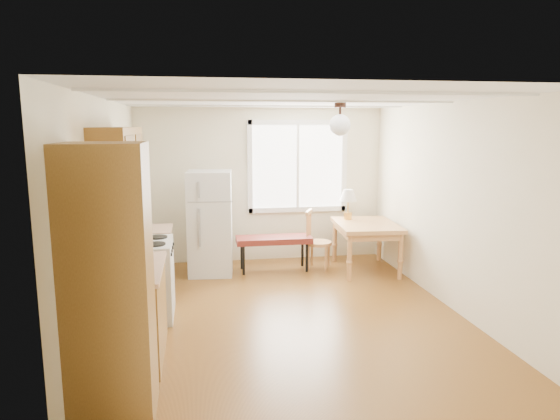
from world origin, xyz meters
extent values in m
cube|color=#573211|center=(0.00, 0.00, 0.00)|extent=(4.60, 5.60, 0.12)
cube|color=white|center=(0.00, 0.00, 2.50)|extent=(4.60, 5.60, 0.12)
cube|color=beige|center=(0.00, 2.50, 1.25)|extent=(4.60, 0.10, 2.50)
cube|color=beige|center=(0.00, -2.50, 1.25)|extent=(4.60, 0.10, 2.50)
cube|color=beige|center=(-2.00, 0.00, 1.25)|extent=(0.10, 5.60, 2.50)
cube|color=beige|center=(2.00, 0.00, 1.25)|extent=(0.10, 5.60, 2.50)
cube|color=brown|center=(-1.70, -1.85, 1.05)|extent=(0.60, 0.60, 2.10)
cube|color=brown|center=(-1.70, -0.85, 0.43)|extent=(0.60, 1.10, 0.86)
cube|color=tan|center=(-1.69, -0.85, 0.88)|extent=(0.62, 1.14, 0.04)
cube|color=silver|center=(-1.68, 0.20, 0.45)|extent=(0.65, 0.76, 0.90)
cube|color=brown|center=(-1.70, 0.95, 0.43)|extent=(0.60, 0.60, 0.86)
cube|color=brown|center=(-1.83, -0.15, 1.85)|extent=(0.33, 1.60, 0.70)
cube|color=white|center=(0.60, 2.48, 1.55)|extent=(1.50, 0.02, 1.35)
cylinder|color=black|center=(0.70, 0.40, 2.46)|extent=(0.14, 0.14, 0.06)
cylinder|color=black|center=(0.70, 0.40, 2.36)|extent=(0.03, 0.03, 0.16)
sphere|color=white|center=(0.70, 0.40, 2.22)|extent=(0.26, 0.26, 0.26)
cube|color=silver|center=(-0.86, 1.83, 0.78)|extent=(0.70, 0.70, 1.56)
cube|color=gray|center=(-0.86, 1.51, 1.14)|extent=(0.64, 0.02, 0.02)
cube|color=gray|center=(-1.02, 1.49, 0.93)|extent=(0.03, 0.03, 0.93)
cube|color=#591915|center=(0.10, 1.81, 0.49)|extent=(1.16, 0.44, 0.09)
cylinder|color=black|center=(-0.38, 1.65, 0.22)|extent=(0.04, 0.04, 0.44)
cylinder|color=black|center=(0.58, 1.65, 0.22)|extent=(0.04, 0.04, 0.44)
cylinder|color=black|center=(-0.38, 1.98, 0.22)|extent=(0.04, 0.04, 0.44)
cylinder|color=black|center=(0.58, 1.98, 0.22)|extent=(0.04, 0.04, 0.44)
cube|color=#B17944|center=(1.50, 1.60, 0.71)|extent=(0.97, 1.25, 0.06)
cube|color=#B17944|center=(1.50, 1.60, 0.63)|extent=(0.87, 1.14, 0.10)
cylinder|color=#B17944|center=(1.09, 1.10, 0.34)|extent=(0.07, 0.07, 0.68)
cylinder|color=#B17944|center=(1.84, 1.05, 0.34)|extent=(0.07, 0.07, 0.68)
cylinder|color=#B17944|center=(1.16, 2.15, 0.34)|extent=(0.07, 0.07, 0.68)
cylinder|color=#B17944|center=(1.91, 2.10, 0.34)|extent=(0.07, 0.07, 0.68)
cylinder|color=#B17944|center=(0.81, 1.81, 0.41)|extent=(0.40, 0.40, 0.05)
cylinder|color=#B17944|center=(0.63, 1.74, 0.20)|extent=(0.04, 0.04, 0.41)
cylinder|color=#B17944|center=(0.88, 1.63, 0.20)|extent=(0.04, 0.04, 0.41)
cylinder|color=#B17944|center=(0.74, 1.98, 0.20)|extent=(0.04, 0.04, 0.41)
cylinder|color=#B17944|center=(0.99, 1.87, 0.20)|extent=(0.04, 0.04, 0.41)
cylinder|color=gold|center=(1.31, 1.95, 0.80)|extent=(0.13, 0.13, 0.11)
cylinder|color=gold|center=(1.31, 1.95, 0.94)|extent=(0.02, 0.02, 0.18)
cone|color=silver|center=(1.31, 1.95, 1.13)|extent=(0.28, 0.28, 0.18)
cube|color=black|center=(-1.72, -1.16, 0.94)|extent=(0.26, 0.29, 0.09)
cube|color=black|center=(-1.72, -1.26, 1.14)|extent=(0.21, 0.12, 0.31)
cylinder|color=black|center=(-1.72, -1.10, 1.06)|extent=(0.16, 0.16, 0.13)
cylinder|color=red|center=(-1.79, -0.58, 0.98)|extent=(0.11, 0.11, 0.15)
sphere|color=red|center=(-1.79, -0.58, 1.08)|extent=(0.05, 0.05, 0.05)
camera|label=1|loc=(-1.03, -5.56, 2.22)|focal=32.00mm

